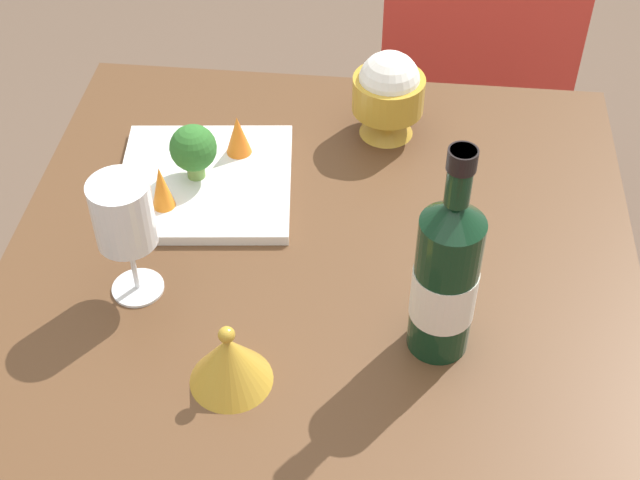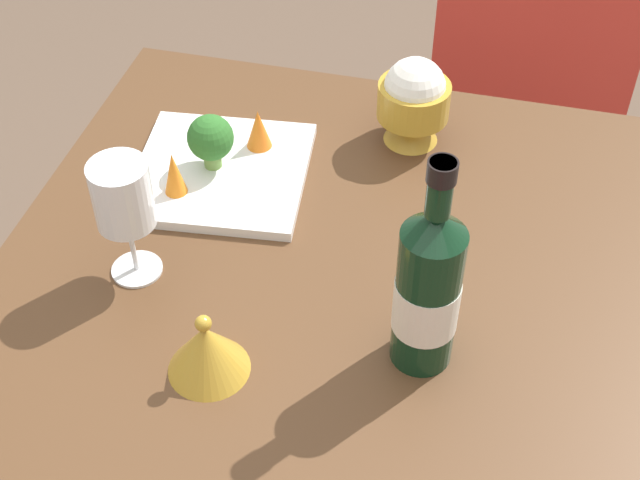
# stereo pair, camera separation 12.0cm
# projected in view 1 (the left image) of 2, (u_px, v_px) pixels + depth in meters

# --- Properties ---
(dining_table) EXTENTS (0.86, 0.86, 0.74)m
(dining_table) POSITION_uv_depth(u_px,v_px,m) (320.00, 301.00, 1.29)
(dining_table) COLOR brown
(dining_table) RESTS_ON ground_plane
(chair_by_wall) EXTENTS (0.41, 0.41, 0.85)m
(chair_by_wall) POSITION_uv_depth(u_px,v_px,m) (476.00, 61.00, 1.95)
(chair_by_wall) COLOR red
(chair_by_wall) RESTS_ON ground_plane
(wine_bottle) EXTENTS (0.08, 0.08, 0.30)m
(wine_bottle) POSITION_uv_depth(u_px,v_px,m) (446.00, 277.00, 1.03)
(wine_bottle) COLOR black
(wine_bottle) RESTS_ON dining_table
(wine_glass) EXTENTS (0.08, 0.08, 0.18)m
(wine_glass) POSITION_uv_depth(u_px,v_px,m) (123.00, 216.00, 1.09)
(wine_glass) COLOR white
(wine_glass) RESTS_ON dining_table
(rice_bowl) EXTENTS (0.11, 0.11, 0.14)m
(rice_bowl) POSITION_uv_depth(u_px,v_px,m) (388.00, 93.00, 1.37)
(rice_bowl) COLOR gold
(rice_bowl) RESTS_ON dining_table
(rice_bowl_lid) EXTENTS (0.10, 0.10, 0.09)m
(rice_bowl_lid) POSITION_uv_depth(u_px,v_px,m) (229.00, 360.00, 1.05)
(rice_bowl_lid) COLOR gold
(rice_bowl_lid) RESTS_ON dining_table
(serving_plate) EXTENTS (0.28, 0.28, 0.02)m
(serving_plate) POSITION_uv_depth(u_px,v_px,m) (205.00, 182.00, 1.32)
(serving_plate) COLOR white
(serving_plate) RESTS_ON dining_table
(broccoli_floret) EXTENTS (0.07, 0.07, 0.09)m
(broccoli_floret) POSITION_uv_depth(u_px,v_px,m) (193.00, 149.00, 1.28)
(broccoli_floret) COLOR #729E4C
(broccoli_floret) RESTS_ON serving_plate
(carrot_garnish_left) EXTENTS (0.04, 0.04, 0.06)m
(carrot_garnish_left) POSITION_uv_depth(u_px,v_px,m) (238.00, 135.00, 1.34)
(carrot_garnish_left) COLOR orange
(carrot_garnish_left) RESTS_ON serving_plate
(carrot_garnish_right) EXTENTS (0.03, 0.03, 0.07)m
(carrot_garnish_right) POSITION_uv_depth(u_px,v_px,m) (161.00, 187.00, 1.25)
(carrot_garnish_right) COLOR orange
(carrot_garnish_right) RESTS_ON serving_plate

